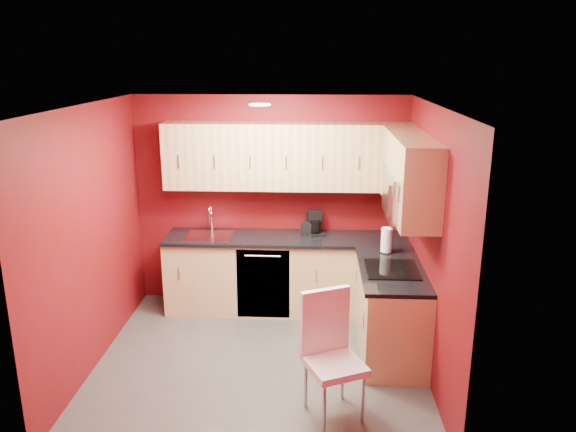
# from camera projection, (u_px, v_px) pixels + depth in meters

# --- Properties ---
(floor) EXTENTS (3.20, 3.20, 0.00)m
(floor) POSITION_uv_depth(u_px,v_px,m) (260.00, 360.00, 5.59)
(floor) COLOR #464341
(floor) RESTS_ON ground
(ceiling) EXTENTS (3.20, 3.20, 0.00)m
(ceiling) POSITION_uv_depth(u_px,v_px,m) (257.00, 106.00, 4.90)
(ceiling) COLOR white
(ceiling) RESTS_ON wall_back
(wall_back) EXTENTS (3.20, 0.00, 3.20)m
(wall_back) POSITION_uv_depth(u_px,v_px,m) (271.00, 201.00, 6.69)
(wall_back) COLOR maroon
(wall_back) RESTS_ON floor
(wall_front) EXTENTS (3.20, 0.00, 3.20)m
(wall_front) POSITION_uv_depth(u_px,v_px,m) (237.00, 311.00, 3.81)
(wall_front) COLOR maroon
(wall_front) RESTS_ON floor
(wall_left) EXTENTS (0.00, 3.00, 3.00)m
(wall_left) POSITION_uv_depth(u_px,v_px,m) (91.00, 239.00, 5.32)
(wall_left) COLOR maroon
(wall_left) RESTS_ON floor
(wall_right) EXTENTS (0.00, 3.00, 3.00)m
(wall_right) POSITION_uv_depth(u_px,v_px,m) (431.00, 244.00, 5.17)
(wall_right) COLOR maroon
(wall_right) RESTS_ON floor
(base_cabinets_back) EXTENTS (2.80, 0.60, 0.87)m
(base_cabinets_back) POSITION_uv_depth(u_px,v_px,m) (287.00, 275.00, 6.61)
(base_cabinets_back) COLOR tan
(base_cabinets_back) RESTS_ON floor
(base_cabinets_right) EXTENTS (0.60, 1.30, 0.87)m
(base_cabinets_right) POSITION_uv_depth(u_px,v_px,m) (391.00, 312.00, 5.65)
(base_cabinets_right) COLOR tan
(base_cabinets_right) RESTS_ON floor
(countertop_back) EXTENTS (2.80, 0.63, 0.04)m
(countertop_back) POSITION_uv_depth(u_px,v_px,m) (286.00, 239.00, 6.48)
(countertop_back) COLOR black
(countertop_back) RESTS_ON base_cabinets_back
(countertop_right) EXTENTS (0.63, 1.27, 0.04)m
(countertop_right) POSITION_uv_depth(u_px,v_px,m) (392.00, 270.00, 5.51)
(countertop_right) COLOR black
(countertop_right) RESTS_ON base_cabinets_right
(upper_cabinets_back) EXTENTS (2.80, 0.35, 0.75)m
(upper_cabinets_back) POSITION_uv_depth(u_px,v_px,m) (287.00, 156.00, 6.35)
(upper_cabinets_back) COLOR tan
(upper_cabinets_back) RESTS_ON wall_back
(upper_cabinets_right) EXTENTS (0.35, 1.55, 0.75)m
(upper_cabinets_right) POSITION_uv_depth(u_px,v_px,m) (409.00, 167.00, 5.43)
(upper_cabinets_right) COLOR tan
(upper_cabinets_right) RESTS_ON wall_right
(microwave) EXTENTS (0.42, 0.76, 0.42)m
(microwave) POSITION_uv_depth(u_px,v_px,m) (408.00, 195.00, 5.26)
(microwave) COLOR silver
(microwave) RESTS_ON upper_cabinets_right
(cooktop) EXTENTS (0.50, 0.55, 0.01)m
(cooktop) POSITION_uv_depth(u_px,v_px,m) (392.00, 269.00, 5.47)
(cooktop) COLOR black
(cooktop) RESTS_ON countertop_right
(sink) EXTENTS (0.52, 0.42, 0.35)m
(sink) POSITION_uv_depth(u_px,v_px,m) (209.00, 232.00, 6.52)
(sink) COLOR silver
(sink) RESTS_ON countertop_back
(dishwasher_front) EXTENTS (0.60, 0.02, 0.82)m
(dishwasher_front) POSITION_uv_depth(u_px,v_px,m) (263.00, 284.00, 6.35)
(dishwasher_front) COLOR black
(dishwasher_front) RESTS_ON base_cabinets_back
(downlight) EXTENTS (0.20, 0.20, 0.01)m
(downlight) POSITION_uv_depth(u_px,v_px,m) (260.00, 105.00, 5.20)
(downlight) COLOR white
(downlight) RESTS_ON ceiling
(coffee_maker) EXTENTS (0.24, 0.27, 0.28)m
(coffee_maker) POSITION_uv_depth(u_px,v_px,m) (316.00, 223.00, 6.52)
(coffee_maker) COLOR black
(coffee_maker) RESTS_ON countertop_back
(napkin_holder) EXTENTS (0.18, 0.18, 0.15)m
(napkin_holder) POSITION_uv_depth(u_px,v_px,m) (308.00, 228.00, 6.55)
(napkin_holder) COLOR black
(napkin_holder) RESTS_ON countertop_back
(paper_towel) EXTENTS (0.16, 0.16, 0.27)m
(paper_towel) POSITION_uv_depth(u_px,v_px,m) (386.00, 240.00, 5.93)
(paper_towel) COLOR white
(paper_towel) RESTS_ON countertop_right
(dining_chair) EXTENTS (0.58, 0.59, 1.07)m
(dining_chair) POSITION_uv_depth(u_px,v_px,m) (335.00, 358.00, 4.59)
(dining_chair) COLOR white
(dining_chair) RESTS_ON floor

